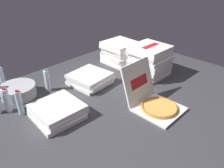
{
  "coord_description": "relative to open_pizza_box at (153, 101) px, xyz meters",
  "views": [
    {
      "loc": [
        -1.41,
        -1.31,
        1.28
      ],
      "look_at": [
        0.05,
        0.1,
        0.14
      ],
      "focal_mm": 36.37,
      "sensor_mm": 36.0,
      "label": 1
    }
  ],
  "objects": [
    {
      "name": "ground_plane",
      "position": [
        -0.17,
        0.33,
        -0.09
      ],
      "size": [
        3.2,
        2.4,
        0.02
      ],
      "primitive_type": "cube",
      "color": "#38383D"
    },
    {
      "name": "water_bottle_4",
      "position": [
        -0.93,
        0.82,
        0.05
      ],
      "size": [
        0.06,
        0.06,
        0.25
      ],
      "color": "silver",
      "rests_on": "ground_plane"
    },
    {
      "name": "water_bottle_2",
      "position": [
        -0.84,
        1.41,
        0.05
      ],
      "size": [
        0.06,
        0.06,
        0.25
      ],
      "color": "silver",
      "rests_on": "ground_plane"
    },
    {
      "name": "open_pizza_box",
      "position": [
        0.0,
        0.0,
        0.0
      ],
      "size": [
        0.4,
        0.53,
        0.4
      ],
      "color": "white",
      "rests_on": "ground_plane"
    },
    {
      "name": "ice_bucket",
      "position": [
        -0.8,
        1.13,
        -0.01
      ],
      "size": [
        0.36,
        0.36,
        0.12
      ],
      "primitive_type": "cylinder",
      "color": "#B7BABF",
      "rests_on": "ground_plane"
    },
    {
      "name": "pizza_stack_right_mid",
      "position": [
        -0.72,
        0.54,
        -0.01
      ],
      "size": [
        0.44,
        0.43,
        0.12
      ],
      "color": "white",
      "rests_on": "ground_plane"
    },
    {
      "name": "water_bottle_5",
      "position": [
        -1.0,
        0.94,
        0.05
      ],
      "size": [
        0.06,
        0.06,
        0.25
      ],
      "color": "white",
      "rests_on": "ground_plane"
    },
    {
      "name": "water_bottle_3",
      "position": [
        -0.52,
        1.01,
        0.05
      ],
      "size": [
        0.06,
        0.06,
        0.25
      ],
      "color": "white",
      "rests_on": "ground_plane"
    },
    {
      "name": "pizza_stack_right_far",
      "position": [
        0.6,
        0.97,
        0.07
      ],
      "size": [
        0.45,
        0.45,
        0.28
      ],
      "color": "white",
      "rests_on": "ground_plane"
    },
    {
      "name": "pizza_stack_center_near",
      "position": [
        0.56,
        0.46,
        0.11
      ],
      "size": [
        0.44,
        0.44,
        0.37
      ],
      "color": "white",
      "rests_on": "ground_plane"
    },
    {
      "name": "pizza_stack_left_near",
      "position": [
        -0.1,
        0.8,
        -0.01
      ],
      "size": [
        0.45,
        0.46,
        0.12
      ],
      "color": "white",
      "rests_on": "ground_plane"
    }
  ]
}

